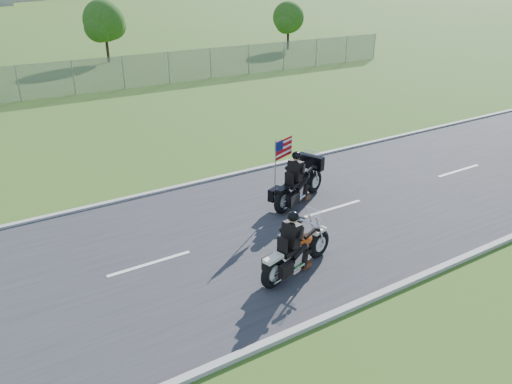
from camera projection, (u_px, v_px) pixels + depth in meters
ground at (219, 244)px, 13.62m from camera, size 420.00×420.00×0.00m
road at (219, 243)px, 13.61m from camera, size 120.00×8.00×0.04m
curb_north at (163, 191)px, 16.73m from camera, size 120.00×0.18×0.12m
curb_south at (310, 325)px, 10.46m from camera, size 120.00×0.18×0.12m
tree_fence_near at (105, 23)px, 38.55m from camera, size 3.52×3.28×4.75m
tree_fence_far at (289, 19)px, 44.83m from camera, size 3.08×2.87×4.20m
motorcycle_lead at (296, 253)px, 12.14m from camera, size 2.55×1.10×1.75m
motorcycle_follow at (299, 185)px, 15.77m from camera, size 2.57×1.37×2.24m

